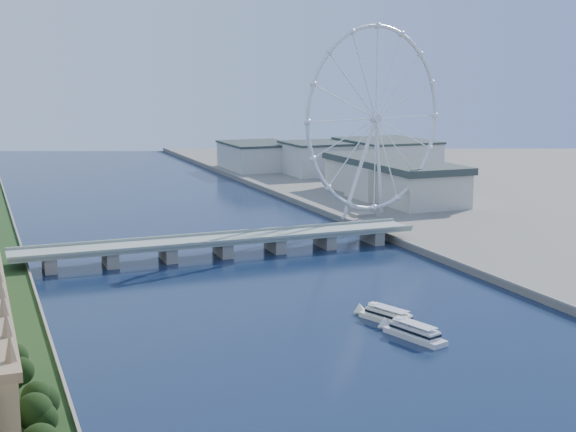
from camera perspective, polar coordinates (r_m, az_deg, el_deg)
westminster_bridge at (r=431.80m, az=-4.67°, el=-1.96°), size 220.00×22.00×9.50m
london_eye at (r=519.93m, az=6.25°, el=6.86°), size 113.60×39.12×124.30m
county_hall at (r=618.88m, az=7.41°, el=1.07°), size 54.00×144.00×35.00m
city_skyline at (r=688.22m, az=-7.89°, el=3.40°), size 505.00×280.00×32.00m
tour_boat_near at (r=321.61m, az=7.15°, el=-7.50°), size 16.76×29.46×6.33m
tour_boat_far at (r=303.58m, az=9.00°, el=-8.63°), size 15.35×30.23×6.47m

